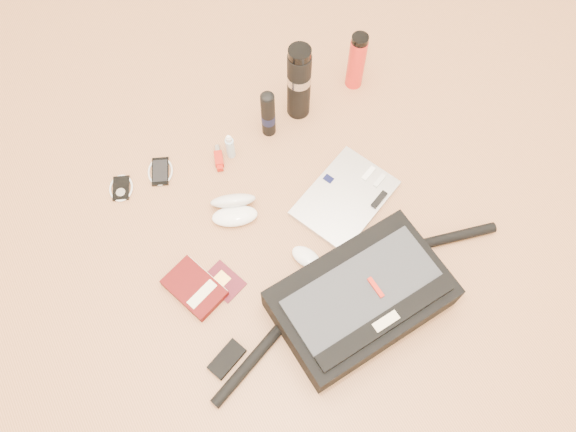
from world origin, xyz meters
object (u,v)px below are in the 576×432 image
Objects in this scene: laptop at (346,198)px; book at (195,288)px; thermos_black at (299,82)px; thermos_red at (357,61)px; messenger_bag at (360,299)px.

book is at bearing 161.69° from laptop.
thermos_black is 0.23m from thermos_red.
book is 0.92m from thermos_red.
thermos_black is 1.32× the size of thermos_red.
messenger_bag is 4.96× the size of book.
thermos_red is at bearing 8.36° from book.
messenger_bag is at bearing -53.94° from book.
laptop is (0.15, 0.31, -0.05)m from messenger_bag.
thermos_red is at bearing 56.03° from messenger_bag.
thermos_red reaches higher than messenger_bag.
thermos_black reaches higher than messenger_bag.
messenger_bag is at bearing -121.28° from thermos_red.
book is (-0.54, -0.04, 0.00)m from laptop.
book is (-0.39, 0.28, -0.05)m from messenger_bag.
laptop is 1.24× the size of thermos_black.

